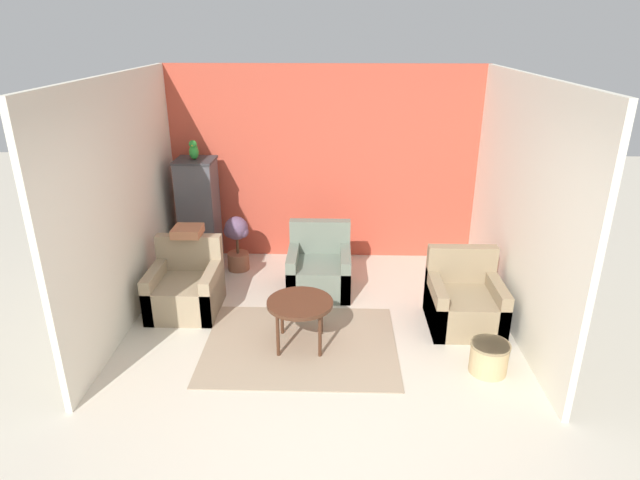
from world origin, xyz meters
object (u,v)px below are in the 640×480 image
birdcage (199,213)px  parrot (194,150)px  wicker_basket (489,357)px  armchair_left (186,289)px  coffee_table (300,306)px  armchair_right (464,303)px  armchair_middle (319,270)px  potted_plant (237,239)px

birdcage → parrot: size_ratio=5.82×
wicker_basket → armchair_left: bearing=160.6°
coffee_table → armchair_right: bearing=15.2°
parrot → wicker_basket: bearing=-36.0°
armchair_middle → potted_plant: armchair_middle is taller
coffee_table → wicker_basket: bearing=-12.4°
armchair_right → parrot: (-3.24, 1.52, 1.33)m
armchair_left → birdcage: bearing=95.0°
coffee_table → parrot: (-1.48, 2.00, 1.14)m
armchair_middle → birdcage: birdcage is taller
armchair_right → birdcage: bearing=155.0°
armchair_right → parrot: 3.82m
parrot → potted_plant: (0.52, -0.15, -1.16)m
armchair_left → armchair_middle: (1.52, 0.56, 0.00)m
armchair_middle → parrot: size_ratio=3.20×
armchair_left → wicker_basket: (3.18, -1.12, -0.10)m
potted_plant → armchair_middle: bearing=-26.7°
parrot → potted_plant: parrot is taller
parrot → wicker_basket: parrot is taller
birdcage → parrot: 0.85m
coffee_table → armchair_left: (-1.37, 0.72, -0.20)m
armchair_left → armchair_right: same height
coffee_table → armchair_right: size_ratio=0.82×
wicker_basket → armchair_right: bearing=93.4°
armchair_left → birdcage: (-0.11, 1.27, 0.48)m
birdcage → potted_plant: bearing=-16.4°
coffee_table → armchair_middle: size_ratio=0.82×
armchair_right → armchair_middle: same height
coffee_table → wicker_basket: size_ratio=1.80×
armchair_right → armchair_middle: (-1.61, 0.80, 0.00)m
armchair_middle → birdcage: size_ratio=0.55×
armchair_right → birdcage: (-3.24, 1.51, 0.48)m
coffee_table → armchair_right: (1.77, 0.48, -0.20)m
birdcage → coffee_table: bearing=-53.5°
armchair_right → potted_plant: 3.05m
parrot → armchair_middle: bearing=-23.7°
armchair_left → birdcage: size_ratio=0.55×
coffee_table → armchair_left: 1.56m
armchair_right → wicker_basket: 0.89m
armchair_middle → armchair_right: bearing=-26.5°
armchair_left → coffee_table: bearing=-27.9°
armchair_right → parrot: size_ratio=3.20×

